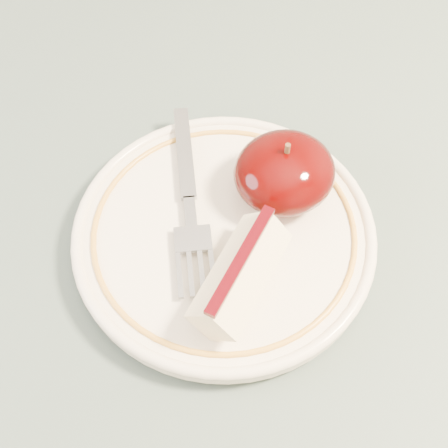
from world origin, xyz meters
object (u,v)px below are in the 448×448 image
apple_half (284,172)px  fork (189,200)px  plate (224,234)px  table (173,348)px

apple_half → fork: (-0.07, 0.03, -0.02)m
apple_half → fork: 0.07m
plate → apple_half: apple_half is taller
plate → apple_half: (0.06, 0.01, 0.03)m
table → apple_half: 0.18m
table → plate: size_ratio=3.98×
plate → fork: fork is taller
fork → table: bearing=161.3°
table → plate: bearing=17.4°
table → fork: (0.05, 0.05, 0.11)m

